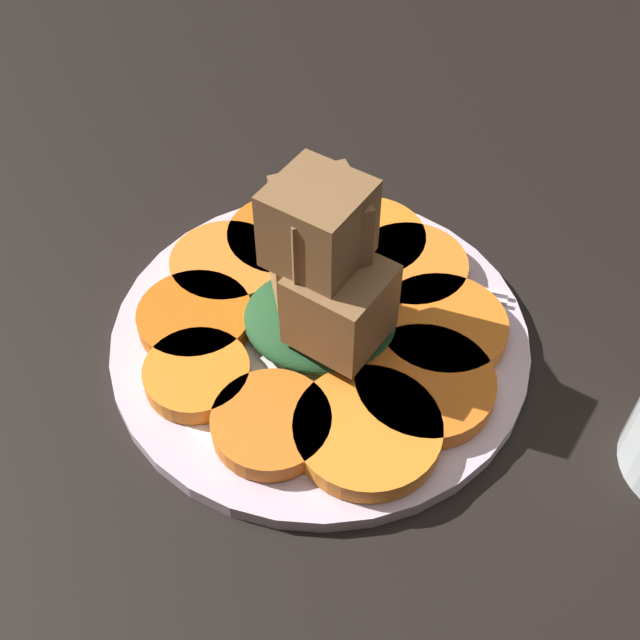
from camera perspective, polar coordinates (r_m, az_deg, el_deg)
table_slab at (r=50.01cm, az=-0.00°, el=-2.32°), size 120.00×120.00×2.00cm
plate at (r=48.83cm, az=-0.00°, el=-1.21°), size 25.21×25.21×1.05cm
carrot_slice_0 at (r=53.12cm, az=-2.42°, el=5.82°), size 7.74×7.74×1.21cm
carrot_slice_1 at (r=51.66cm, az=-6.69°, el=3.91°), size 7.11×7.11×1.21cm
carrot_slice_2 at (r=48.84cm, az=-8.88°, el=0.16°), size 6.93×6.93×1.21cm
carrot_slice_3 at (r=46.11cm, az=-8.74°, el=-3.84°), size 6.08×6.08×1.21cm
carrot_slice_4 at (r=43.74cm, az=-3.48°, el=-7.35°), size 6.57×6.57×1.21cm
carrot_slice_5 at (r=43.48cm, az=3.38°, el=-7.86°), size 8.07×8.07×1.21cm
carrot_slice_6 at (r=45.54cm, az=7.45°, el=-4.55°), size 7.95×7.95×1.21cm
carrot_slice_7 at (r=48.34cm, az=8.65°, el=-0.49°), size 7.81×7.81×1.21cm
carrot_slice_8 at (r=51.43cm, az=6.41°, el=3.68°), size 7.34×7.34×1.21cm
carrot_slice_9 at (r=52.98cm, az=3.39°, el=5.63°), size 7.61×7.61×1.21cm
center_pile at (r=44.46cm, az=0.16°, el=2.86°), size 9.15×9.02×11.51cm
fork at (r=51.06cm, az=2.66°, el=2.93°), size 20.00×3.31×0.40cm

